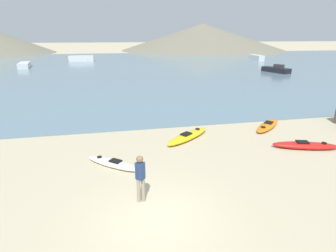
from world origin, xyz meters
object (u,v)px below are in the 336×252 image
at_px(kayak_on_sand_0, 305,145).
at_px(person_near_foreground, 140,176).
at_px(kayak_on_sand_4, 268,125).
at_px(moored_boat_0, 256,58).
at_px(kayak_on_sand_2, 113,163).
at_px(moored_boat_2, 81,58).
at_px(moored_boat_3, 24,65).
at_px(moored_boat_1, 276,69).
at_px(kayak_on_sand_3, 188,136).

bearing_deg(kayak_on_sand_0, person_near_foreground, -162.07).
distance_m(kayak_on_sand_0, kayak_on_sand_4, 3.29).
bearing_deg(moored_boat_0, kayak_on_sand_0, -116.39).
bearing_deg(kayak_on_sand_2, moored_boat_0, 54.51).
relative_size(person_near_foreground, moored_boat_2, 0.34).
height_order(kayak_on_sand_4, moored_boat_0, moored_boat_0).
bearing_deg(kayak_on_sand_4, moored_boat_3, 123.70).
bearing_deg(moored_boat_3, kayak_on_sand_2, -69.47).
distance_m(kayak_on_sand_0, moored_boat_2, 52.56).
relative_size(kayak_on_sand_0, person_near_foreground, 1.90).
relative_size(kayak_on_sand_4, person_near_foreground, 1.66).
bearing_deg(kayak_on_sand_0, moored_boat_0, 63.61).
height_order(kayak_on_sand_4, moored_boat_2, moored_boat_2).
relative_size(moored_boat_0, moored_boat_2, 1.08).
height_order(moored_boat_0, moored_boat_1, moored_boat_1).
relative_size(kayak_on_sand_2, moored_boat_1, 0.56).
height_order(kayak_on_sand_3, moored_boat_0, moored_boat_0).
xyz_separation_m(kayak_on_sand_0, moored_boat_0, (22.10, 44.54, 0.46)).
xyz_separation_m(kayak_on_sand_0, kayak_on_sand_3, (-5.51, 2.47, -0.01)).
xyz_separation_m(moored_boat_2, moored_boat_3, (-8.53, -10.10, -0.15)).
height_order(kayak_on_sand_4, person_near_foreground, person_near_foreground).
relative_size(kayak_on_sand_3, moored_boat_0, 0.57).
distance_m(kayak_on_sand_2, moored_boat_1, 35.50).
distance_m(kayak_on_sand_3, moored_boat_0, 50.32).
bearing_deg(moored_boat_2, kayak_on_sand_2, -82.69).
distance_m(kayak_on_sand_0, person_near_foreground, 9.15).
bearing_deg(kayak_on_sand_3, moored_boat_2, 102.47).
bearing_deg(kayak_on_sand_2, kayak_on_sand_4, 18.78).
height_order(kayak_on_sand_3, kayak_on_sand_4, kayak_on_sand_3).
xyz_separation_m(person_near_foreground, moored_boat_3, (-15.89, 42.76, -0.52)).
relative_size(person_near_foreground, moored_boat_0, 0.31).
height_order(kayak_on_sand_2, person_near_foreground, person_near_foreground).
xyz_separation_m(kayak_on_sand_0, moored_boat_1, (14.92, 25.70, 0.32)).
bearing_deg(kayak_on_sand_4, kayak_on_sand_3, -171.38).
bearing_deg(person_near_foreground, kayak_on_sand_0, 17.93).
relative_size(moored_boat_0, moored_boat_1, 1.21).
relative_size(kayak_on_sand_2, moored_boat_3, 0.48).
distance_m(kayak_on_sand_4, moored_boat_3, 44.08).
bearing_deg(person_near_foreground, moored_boat_2, 97.93).
relative_size(kayak_on_sand_4, moored_boat_1, 0.63).
distance_m(kayak_on_sand_3, moored_boat_1, 30.94).
bearing_deg(moored_boat_1, person_near_foreground, -129.61).
height_order(kayak_on_sand_0, kayak_on_sand_4, kayak_on_sand_0).
xyz_separation_m(person_near_foreground, moored_boat_2, (-7.36, 52.86, -0.37)).
relative_size(kayak_on_sand_0, moored_boat_1, 0.72).
bearing_deg(kayak_on_sand_3, kayak_on_sand_4, 8.62).
bearing_deg(kayak_on_sand_4, kayak_on_sand_2, -161.22).
relative_size(kayak_on_sand_2, moored_boat_0, 0.46).
relative_size(kayak_on_sand_0, kayak_on_sand_3, 1.05).
bearing_deg(kayak_on_sand_0, kayak_on_sand_2, 179.68).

